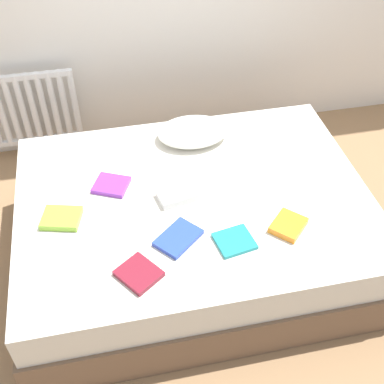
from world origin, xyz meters
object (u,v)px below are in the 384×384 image
textbook_maroon (139,274)px  textbook_purple (111,185)px  bed (194,226)px  textbook_orange (288,225)px  pillow (193,132)px  textbook_white (177,195)px  textbook_lime (61,218)px  radiator (34,109)px  textbook_teal (234,241)px  textbook_blue (178,238)px

textbook_maroon → textbook_purple: bearing=150.7°
bed → textbook_orange: size_ratio=11.21×
pillow → textbook_white: 0.55m
textbook_lime → radiator: bearing=113.8°
textbook_orange → textbook_teal: 0.30m
textbook_blue → textbook_lime: bearing=115.5°
textbook_orange → pillow: bearing=65.8°
textbook_lime → textbook_purple: (0.28, 0.21, -0.00)m
textbook_white → textbook_lime: bearing=172.9°
textbook_white → textbook_orange: (0.52, -0.35, -0.00)m
textbook_purple → bed: bearing=4.7°
bed → textbook_white: (-0.09, 0.00, 0.27)m
textbook_maroon → textbook_teal: bearing=66.4°
textbook_maroon → textbook_orange: bearing=64.8°
radiator → textbook_blue: 1.69m
textbook_white → textbook_purple: 0.39m
radiator → textbook_white: bearing=-55.5°
textbook_lime → textbook_orange: bearing=0.6°
radiator → textbook_lime: radiator is taller
radiator → textbook_lime: (0.19, -1.24, 0.11)m
textbook_blue → textbook_orange: bearing=-44.0°
textbook_teal → bed: bearing=98.7°
textbook_purple → radiator: bearing=139.8°
radiator → textbook_lime: bearing=-81.3°
textbook_white → textbook_teal: (0.22, -0.39, -0.01)m
textbook_blue → textbook_white: size_ratio=1.09×
bed → radiator: radiator is taller
pillow → textbook_blue: pillow is taller
bed → pillow: pillow is taller
textbook_orange → bed: bearing=96.4°
textbook_maroon → pillow: bearing=119.2°
textbook_orange → textbook_teal: size_ratio=0.96×
radiator → textbook_purple: (0.47, -1.03, 0.10)m
bed → textbook_white: 0.29m
radiator → textbook_maroon: size_ratio=3.31×
radiator → textbook_orange: size_ratio=3.53×
textbook_purple → textbook_orange: bearing=-4.9°
textbook_white → textbook_orange: size_ratio=1.18×
bed → textbook_white: textbook_white is taller
bed → pillow: bearing=78.7°
bed → radiator: bearing=127.3°
textbook_blue → textbook_purple: bearing=82.0°
textbook_white → bed: bearing=-14.1°
bed → textbook_orange: bearing=-38.5°
textbook_orange → textbook_maroon: size_ratio=0.94×
textbook_teal → textbook_maroon: bearing=-178.2°
radiator → textbook_lime: 1.26m
textbook_blue → textbook_purple: (-0.30, 0.47, 0.00)m
bed → textbook_orange: (0.43, -0.34, 0.27)m
textbook_lime → textbook_white: textbook_white is taller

